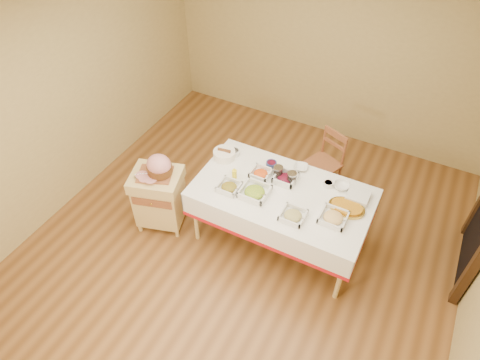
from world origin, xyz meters
name	(u,v)px	position (x,y,z in m)	size (l,w,h in m)	color
room_shell	(243,160)	(0.00, 0.00, 1.30)	(5.00, 5.00, 5.00)	brown
dining_table	(282,202)	(0.30, 0.30, 0.60)	(1.82, 1.02, 0.76)	#E2C67C
butcher_cart	(159,196)	(-1.01, -0.10, 0.43)	(0.64, 0.58, 0.76)	#E2C67C
dining_chair	(325,162)	(0.44, 1.32, 0.43)	(0.48, 0.47, 0.83)	brown
ham_on_board	(158,167)	(-0.97, -0.07, 0.86)	(0.38, 0.36, 0.25)	brown
serving_dish_a	(229,187)	(-0.20, 0.08, 0.79)	(0.22, 0.22, 0.09)	silver
serving_dish_b	(255,192)	(0.06, 0.13, 0.80)	(0.28, 0.28, 0.11)	silver
serving_dish_c	(293,216)	(0.53, 0.02, 0.79)	(0.23, 0.23, 0.09)	silver
serving_dish_d	(333,218)	(0.88, 0.18, 0.79)	(0.25, 0.25, 0.10)	silver
serving_dish_e	(261,173)	(0.00, 0.41, 0.79)	(0.21, 0.20, 0.10)	silver
serving_dish_f	(285,178)	(0.26, 0.47, 0.79)	(0.24, 0.22, 0.11)	silver
small_bowl_left	(234,152)	(-0.42, 0.59, 0.79)	(0.13, 0.13, 0.06)	silver
small_bowl_mid	(271,164)	(0.03, 0.61, 0.79)	(0.11, 0.11, 0.05)	navy
small_bowl_right	(328,184)	(0.68, 0.60, 0.79)	(0.10, 0.10, 0.05)	silver
bowl_white_imported	(301,167)	(0.33, 0.72, 0.78)	(0.15, 0.15, 0.04)	silver
bowl_small_imported	(342,186)	(0.81, 0.64, 0.79)	(0.16, 0.16, 0.05)	silver
preserve_jar_left	(278,172)	(0.16, 0.49, 0.82)	(0.10, 0.10, 0.13)	silver
preserve_jar_right	(292,178)	(0.32, 0.47, 0.82)	(0.10, 0.10, 0.13)	silver
mustard_bottle	(234,174)	(-0.22, 0.23, 0.83)	(0.05, 0.05, 0.16)	yellow
bread_basket	(224,154)	(-0.49, 0.49, 0.81)	(0.25, 0.25, 0.11)	white
plate_stack	(358,196)	(1.01, 0.56, 0.79)	(0.22, 0.22, 0.07)	silver
brass_platter	(347,207)	(0.95, 0.37, 0.78)	(0.36, 0.26, 0.05)	gold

